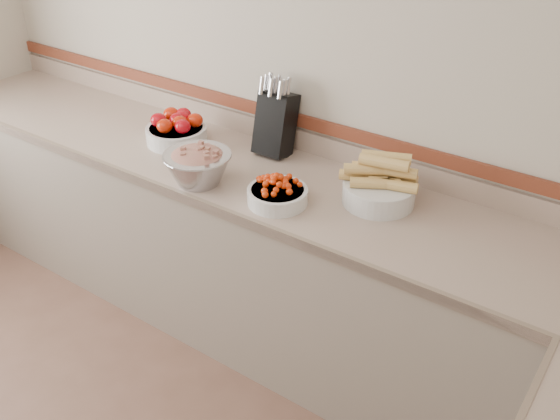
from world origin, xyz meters
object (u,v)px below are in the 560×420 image
Objects in this scene: corn_bowl at (379,186)px; cherry_tomato_bowl at (278,193)px; rhubarb_bowl at (198,165)px; knife_block at (276,122)px; tomato_bowl at (177,130)px.

cherry_tomato_bowl is at bearing -144.54° from corn_bowl.
knife_block is at bearing 76.66° from rhubarb_bowl.
corn_bowl is (1.07, 0.04, 0.01)m from tomato_bowl.
corn_bowl is 0.77m from rhubarb_bowl.
corn_bowl reaches higher than cherry_tomato_bowl.
corn_bowl is (0.61, -0.14, -0.08)m from knife_block.
corn_bowl reaches higher than rhubarb_bowl.
rhubarb_bowl is at bearing -171.75° from cherry_tomato_bowl.
knife_block is at bearing 126.18° from cherry_tomato_bowl.
corn_bowl is 1.12× the size of rhubarb_bowl.
tomato_bowl is at bearing 165.12° from cherry_tomato_bowl.
corn_bowl is (0.33, 0.24, 0.03)m from cherry_tomato_bowl.
corn_bowl is at bearing 2.35° from tomato_bowl.
corn_bowl reaches higher than tomato_bowl.
rhubarb_bowl is (0.35, -0.25, 0.02)m from tomato_bowl.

